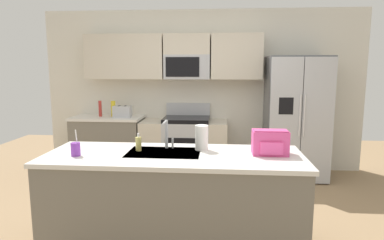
{
  "coord_description": "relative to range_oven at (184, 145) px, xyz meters",
  "views": [
    {
      "loc": [
        0.3,
        -3.45,
        1.69
      ],
      "look_at": [
        -0.03,
        0.6,
        1.05
      ],
      "focal_mm": 31.52,
      "sensor_mm": 36.0,
      "label": 1
    }
  ],
  "objects": [
    {
      "name": "ground_plane",
      "position": [
        0.26,
        -1.8,
        -0.44
      ],
      "size": [
        9.0,
        9.0,
        0.0
      ],
      "primitive_type": "plane",
      "color": "#997A56",
      "rests_on": "ground"
    },
    {
      "name": "kitchen_wall_unit",
      "position": [
        0.12,
        0.28,
        1.03
      ],
      "size": [
        5.2,
        0.43,
        2.6
      ],
      "color": "silver",
      "rests_on": "ground"
    },
    {
      "name": "back_counter",
      "position": [
        -1.25,
        -0.0,
        0.01
      ],
      "size": [
        1.12,
        0.63,
        0.9
      ],
      "color": "slate",
      "rests_on": "ground"
    },
    {
      "name": "range_oven",
      "position": [
        0.0,
        0.0,
        0.0
      ],
      "size": [
        1.36,
        0.61,
        1.1
      ],
      "color": "#B7BABF",
      "rests_on": "ground"
    },
    {
      "name": "refrigerator",
      "position": [
        1.72,
        -0.07,
        0.48
      ],
      "size": [
        0.9,
        0.76,
        1.85
      ],
      "color": "#4C4F54",
      "rests_on": "ground"
    },
    {
      "name": "island_counter",
      "position": [
        0.14,
        -2.26,
        0.01
      ],
      "size": [
        2.37,
        0.87,
        0.9
      ],
      "color": "slate",
      "rests_on": "ground"
    },
    {
      "name": "toaster",
      "position": [
        -0.98,
        -0.05,
        0.55
      ],
      "size": [
        0.28,
        0.16,
        0.18
      ],
      "color": "#B7BABF",
      "rests_on": "back_counter"
    },
    {
      "name": "pepper_mill",
      "position": [
        -1.36,
        -0.0,
        0.58
      ],
      "size": [
        0.05,
        0.05,
        0.25
      ],
      "primitive_type": "cylinder",
      "color": "#B2332D",
      "rests_on": "back_counter"
    },
    {
      "name": "bottle_yellow",
      "position": [
        -1.15,
        0.0,
        0.58
      ],
      "size": [
        0.07,
        0.07,
        0.25
      ],
      "primitive_type": "cylinder",
      "color": "yellow",
      "rests_on": "back_counter"
    },
    {
      "name": "sink_faucet",
      "position": [
        0.05,
        -2.07,
        0.62
      ],
      "size": [
        0.09,
        0.21,
        0.28
      ],
      "color": "#B7BABF",
      "rests_on": "island_counter"
    },
    {
      "name": "drink_cup_purple",
      "position": [
        -0.73,
        -2.4,
        0.52
      ],
      "size": [
        0.08,
        0.08,
        0.24
      ],
      "color": "purple",
      "rests_on": "island_counter"
    },
    {
      "name": "soap_dispenser",
      "position": [
        -0.21,
        -2.17,
        0.53
      ],
      "size": [
        0.06,
        0.06,
        0.17
      ],
      "color": "#D8CC66",
      "rests_on": "island_counter"
    },
    {
      "name": "paper_towel_roll",
      "position": [
        0.39,
        -2.09,
        0.58
      ],
      "size": [
        0.12,
        0.12,
        0.24
      ],
      "primitive_type": "cylinder",
      "color": "white",
      "rests_on": "island_counter"
    },
    {
      "name": "backpack",
      "position": [
        1.02,
        -2.2,
        0.57
      ],
      "size": [
        0.32,
        0.22,
        0.23
      ],
      "color": "#EA4C93",
      "rests_on": "island_counter"
    }
  ]
}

